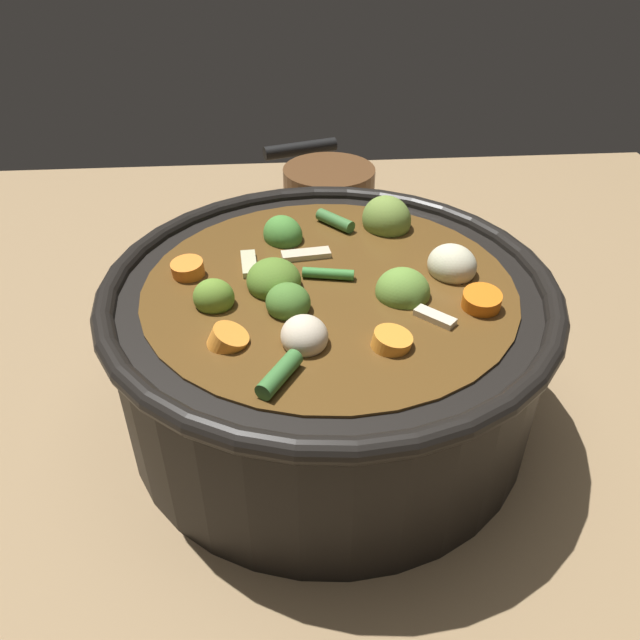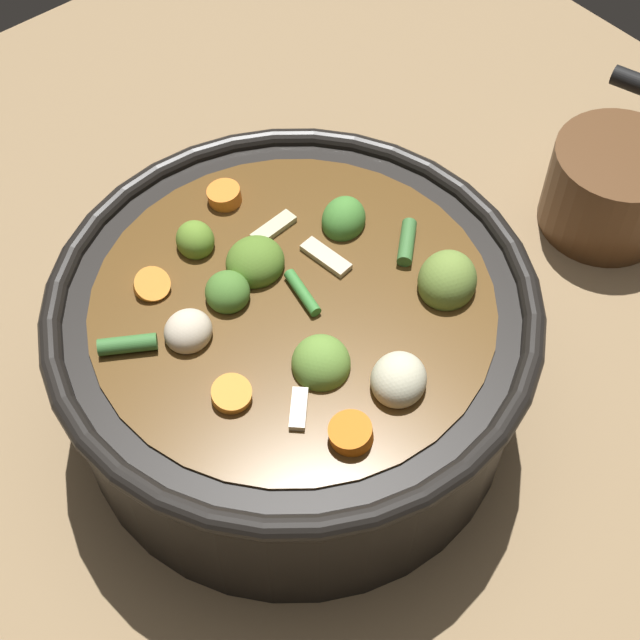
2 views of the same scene
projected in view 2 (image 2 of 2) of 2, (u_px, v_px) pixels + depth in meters
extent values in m
plane|color=#8C704C|center=(296.00, 400.00, 0.72)|extent=(1.10, 1.10, 0.00)
cylinder|color=black|center=(295.00, 356.00, 0.67)|extent=(0.32, 0.32, 0.12)
torus|color=black|center=(293.00, 305.00, 0.62)|extent=(0.33, 0.33, 0.02)
cylinder|color=brown|center=(295.00, 352.00, 0.67)|extent=(0.27, 0.27, 0.12)
ellipsoid|color=olive|center=(195.00, 240.00, 0.65)|extent=(0.03, 0.04, 0.03)
ellipsoid|color=#567D2A|center=(254.00, 263.00, 0.64)|extent=(0.05, 0.05, 0.03)
ellipsoid|color=olive|center=(321.00, 364.00, 0.59)|extent=(0.05, 0.05, 0.03)
ellipsoid|color=olive|center=(447.00, 281.00, 0.63)|extent=(0.06, 0.06, 0.04)
ellipsoid|color=#478635|center=(344.00, 220.00, 0.66)|extent=(0.05, 0.04, 0.03)
ellipsoid|color=#4B7B2F|center=(228.00, 292.00, 0.62)|extent=(0.04, 0.04, 0.03)
cylinder|color=orange|center=(351.00, 436.00, 0.56)|extent=(0.03, 0.03, 0.02)
cylinder|color=orange|center=(232.00, 396.00, 0.58)|extent=(0.03, 0.03, 0.02)
cylinder|color=orange|center=(152.00, 286.00, 0.63)|extent=(0.03, 0.03, 0.02)
cylinder|color=orange|center=(225.00, 198.00, 0.68)|extent=(0.03, 0.03, 0.02)
ellipsoid|color=beige|center=(188.00, 331.00, 0.60)|extent=(0.04, 0.04, 0.03)
ellipsoid|color=beige|center=(399.00, 380.00, 0.58)|extent=(0.05, 0.05, 0.03)
cylinder|color=#3E7137|center=(407.00, 242.00, 0.65)|extent=(0.03, 0.03, 0.01)
cylinder|color=#3B7435|center=(128.00, 344.00, 0.60)|extent=(0.04, 0.03, 0.01)
cylinder|color=#3D8338|center=(303.00, 293.00, 0.62)|extent=(0.02, 0.04, 0.01)
cube|color=beige|center=(299.00, 409.00, 0.57)|extent=(0.03, 0.03, 0.01)
cube|color=beige|center=(274.00, 228.00, 0.66)|extent=(0.04, 0.01, 0.01)
cube|color=beige|center=(326.00, 257.00, 0.64)|extent=(0.02, 0.04, 0.01)
cylinder|color=brown|center=(611.00, 188.00, 0.80)|extent=(0.11, 0.11, 0.08)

